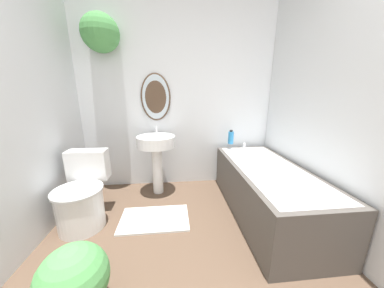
{
  "coord_description": "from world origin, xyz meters",
  "views": [
    {
      "loc": [
        -0.08,
        -0.24,
        1.27
      ],
      "look_at": [
        0.09,
        1.49,
        0.82
      ],
      "focal_mm": 18.0,
      "sensor_mm": 36.0,
      "label": 1
    }
  ],
  "objects_px": {
    "bathtub": "(266,189)",
    "shampoo_bottle": "(231,137)",
    "pedestal_sink": "(156,149)",
    "toilet": "(82,197)",
    "potted_plant": "(75,285)"
  },
  "relations": [
    {
      "from": "toilet",
      "to": "shampoo_bottle",
      "type": "xyz_separation_m",
      "value": [
        1.69,
        0.69,
        0.41
      ]
    },
    {
      "from": "bathtub",
      "to": "shampoo_bottle",
      "type": "height_order",
      "value": "shampoo_bottle"
    },
    {
      "from": "pedestal_sink",
      "to": "bathtub",
      "type": "relative_size",
      "value": 0.54
    },
    {
      "from": "bathtub",
      "to": "toilet",
      "type": "bearing_deg",
      "value": 179.55
    },
    {
      "from": "toilet",
      "to": "shampoo_bottle",
      "type": "distance_m",
      "value": 1.87
    },
    {
      "from": "pedestal_sink",
      "to": "bathtub",
      "type": "height_order",
      "value": "pedestal_sink"
    },
    {
      "from": "pedestal_sink",
      "to": "shampoo_bottle",
      "type": "relative_size",
      "value": 4.57
    },
    {
      "from": "toilet",
      "to": "potted_plant",
      "type": "bearing_deg",
      "value": -69.29
    },
    {
      "from": "shampoo_bottle",
      "to": "bathtub",
      "type": "bearing_deg",
      "value": -74.22
    },
    {
      "from": "toilet",
      "to": "bathtub",
      "type": "bearing_deg",
      "value": -0.45
    },
    {
      "from": "shampoo_bottle",
      "to": "potted_plant",
      "type": "height_order",
      "value": "shampoo_bottle"
    },
    {
      "from": "bathtub",
      "to": "pedestal_sink",
      "type": "bearing_deg",
      "value": 154.23
    },
    {
      "from": "potted_plant",
      "to": "pedestal_sink",
      "type": "bearing_deg",
      "value": 76.81
    },
    {
      "from": "pedestal_sink",
      "to": "potted_plant",
      "type": "xyz_separation_m",
      "value": [
        -0.35,
        -1.48,
        -0.33
      ]
    },
    {
      "from": "shampoo_bottle",
      "to": "potted_plant",
      "type": "distance_m",
      "value": 2.13
    }
  ]
}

